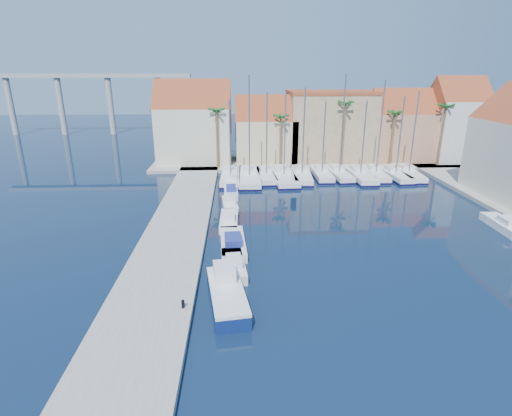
{
  "coord_description": "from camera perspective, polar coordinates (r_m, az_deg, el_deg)",
  "views": [
    {
      "loc": [
        -2.89,
        -20.88,
        15.27
      ],
      "look_at": [
        -1.21,
        14.51,
        3.0
      ],
      "focal_mm": 28.0,
      "sensor_mm": 36.0,
      "label": 1
    }
  ],
  "objects": [
    {
      "name": "ground",
      "position": [
        26.03,
        4.37,
        -16.88
      ],
      "size": [
        260.0,
        260.0,
        0.0
      ],
      "primitive_type": "plane",
      "color": "black",
      "rests_on": "ground"
    },
    {
      "name": "quay_west",
      "position": [
        38.01,
        -11.78,
        -4.6
      ],
      "size": [
        6.0,
        77.0,
        0.5
      ],
      "primitive_type": "cube",
      "color": "gray",
      "rests_on": "ground"
    },
    {
      "name": "shore_north",
      "position": [
        71.67,
        7.76,
        6.83
      ],
      "size": [
        54.0,
        16.0,
        0.5
      ],
      "primitive_type": "cube",
      "color": "gray",
      "rests_on": "ground"
    },
    {
      "name": "bollard",
      "position": [
        27.28,
        -10.39,
        -13.35
      ],
      "size": [
        0.22,
        0.22,
        0.55
      ],
      "primitive_type": "cylinder",
      "color": "black",
      "rests_on": "quay_west"
    },
    {
      "name": "fishing_boat",
      "position": [
        28.12,
        -4.21,
        -11.97
      ],
      "size": [
        3.18,
        6.96,
        2.35
      ],
      "rotation": [
        0.0,
        0.0,
        0.15
      ],
      "color": "navy",
      "rests_on": "ground"
    },
    {
      "name": "motorboat_west_0",
      "position": [
        32.3,
        -3.22,
        -8.12
      ],
      "size": [
        2.19,
        5.45,
        1.4
      ],
      "rotation": [
        0.0,
        0.0,
        0.09
      ],
      "color": "white",
      "rests_on": "ground"
    },
    {
      "name": "motorboat_west_1",
      "position": [
        36.19,
        -3.31,
        -5.0
      ],
      "size": [
        2.49,
        6.77,
        1.4
      ],
      "rotation": [
        0.0,
        0.0,
        0.05
      ],
      "color": "white",
      "rests_on": "ground"
    },
    {
      "name": "motorboat_west_2",
      "position": [
        41.53,
        -3.88,
        -1.76
      ],
      "size": [
        1.88,
        5.65,
        1.4
      ],
      "rotation": [
        0.0,
        0.0,
        -0.02
      ],
      "color": "white",
      "rests_on": "ground"
    },
    {
      "name": "motorboat_west_3",
      "position": [
        46.47,
        -3.73,
        0.54
      ],
      "size": [
        2.04,
        5.16,
        1.4
      ],
      "rotation": [
        0.0,
        0.0,
        0.09
      ],
      "color": "white",
      "rests_on": "ground"
    },
    {
      "name": "motorboat_west_4",
      "position": [
        51.45,
        -3.59,
        2.39
      ],
      "size": [
        1.84,
        5.37,
        1.4
      ],
      "rotation": [
        0.0,
        0.0,
        0.02
      ],
      "color": "white",
      "rests_on": "ground"
    },
    {
      "name": "motorboat_west_5",
      "position": [
        56.36,
        -3.31,
        3.89
      ],
      "size": [
        2.44,
        6.08,
        1.4
      ],
      "rotation": [
        0.0,
        0.0,
        -0.09
      ],
      "color": "white",
      "rests_on": "ground"
    },
    {
      "name": "motorboat_west_6",
      "position": [
        60.4,
        -3.12,
        4.93
      ],
      "size": [
        1.71,
        5.32,
        1.4
      ],
      "rotation": [
        0.0,
        0.0,
        0.0
      ],
      "color": "white",
      "rests_on": "ground"
    },
    {
      "name": "motorboat_east_1",
      "position": [
        47.51,
        31.97,
        -2.02
      ],
      "size": [
        2.09,
        5.9,
        1.4
      ],
      "rotation": [
        0.0,
        0.0,
        -0.04
      ],
      "color": "white",
      "rests_on": "ground"
    },
    {
      "name": "sailboat_0",
      "position": [
        58.79,
        -3.6,
        4.58
      ],
      "size": [
        3.07,
        10.55,
        11.49
      ],
      "rotation": [
        0.0,
        0.0,
        -0.03
      ],
      "color": "white",
      "rests_on": "ground"
    },
    {
      "name": "sailboat_1",
      "position": [
        58.38,
        -0.94,
        4.53
      ],
      "size": [
        3.26,
        11.67,
        14.69
      ],
      "rotation": [
        0.0,
        0.0,
        -0.02
      ],
      "color": "white",
      "rests_on": "ground"
    },
    {
      "name": "sailboat_2",
      "position": [
        58.98,
        1.43,
        4.7
      ],
      "size": [
        2.89,
        8.93,
        12.42
      ],
      "rotation": [
        0.0,
        0.0,
        0.06
      ],
      "color": "white",
      "rests_on": "ground"
    },
    {
      "name": "sailboat_3",
      "position": [
        59.02,
        3.91,
        4.63
      ],
      "size": [
        3.56,
        11.82,
        12.31
      ],
      "rotation": [
        0.0,
        0.0,
        0.04
      ],
      "color": "white",
      "rests_on": "ground"
    },
    {
      "name": "sailboat_4",
      "position": [
        59.69,
        6.55,
        4.74
      ],
      "size": [
        3.44,
        10.09,
        13.11
      ],
      "rotation": [
        0.0,
        0.0,
        -0.08
      ],
      "color": "white",
      "rests_on": "ground"
    },
    {
      "name": "sailboat_5",
      "position": [
        60.9,
        9.3,
        4.9
      ],
      "size": [
        2.42,
        8.85,
        11.07
      ],
      "rotation": [
        0.0,
        0.0,
        -0.01
      ],
      "color": "white",
      "rests_on": "ground"
    },
    {
      "name": "sailboat_6",
      "position": [
        61.41,
        11.66,
        4.93
      ],
      "size": [
        3.0,
        9.07,
        14.92
      ],
      "rotation": [
        0.0,
        0.0,
        0.07
      ],
      "color": "white",
      "rests_on": "ground"
    },
    {
      "name": "sailboat_7",
      "position": [
        61.38,
        14.53,
        4.63
      ],
      "size": [
        2.86,
        10.07,
        11.27
      ],
      "rotation": [
        0.0,
        0.0,
        0.02
      ],
      "color": "white",
      "rests_on": "ground"
    },
    {
      "name": "sailboat_8",
      "position": [
        62.72,
        16.65,
        4.8
      ],
      "size": [
        2.75,
        8.89,
        14.01
      ],
      "rotation": [
        0.0,
        0.0,
        -0.05
      ],
      "color": "white",
      "rests_on": "ground"
    },
    {
      "name": "sailboat_9",
      "position": [
        63.16,
        19.12,
        4.6
      ],
      "size": [
        3.03,
        9.29,
        11.83
      ],
      "rotation": [
        0.0,
        0.0,
        0.07
      ],
      "color": "white",
      "rests_on": "ground"
    },
    {
      "name": "sailboat_10",
      "position": [
        64.62,
        20.82,
        4.72
      ],
      "size": [
        3.16,
        9.81,
        12.53
      ],
      "rotation": [
        0.0,
        0.0,
        -0.06
      ],
      "color": "white",
      "rests_on": "ground"
    },
    {
      "name": "building_0",
      "position": [
        68.81,
        -8.81,
        11.58
      ],
      "size": [
        12.3,
        9.0,
        13.5
      ],
      "color": "beige",
      "rests_on": "shore_north"
    },
    {
      "name": "building_1",
      "position": [
        68.78,
        1.41,
        10.76
      ],
      "size": [
        10.3,
        8.0,
        11.0
      ],
      "color": "#CBB48F",
      "rests_on": "shore_north"
    },
    {
      "name": "building_2",
      "position": [
        71.26,
        10.4,
        11.53
      ],
      "size": [
        14.2,
        10.2,
        11.5
      ],
      "color": "#997D5E",
      "rests_on": "shore_north"
    },
    {
      "name": "building_3",
      "position": [
        73.99,
        19.81,
        10.69
      ],
      "size": [
        10.3,
        8.0,
        12.0
      ],
      "color": "tan",
      "rests_on": "shore_north"
    },
    {
      "name": "building_4",
      "position": [
        76.83,
        26.52,
        10.95
      ],
      "size": [
        8.3,
        8.0,
        14.0
      ],
      "color": "silver",
      "rests_on": "shore_north"
    },
    {
      "name": "palm_0",
      "position": [
        63.26,
        -5.68,
        13.4
      ],
      "size": [
        2.6,
        2.6,
        10.15
      ],
      "color": "brown",
      "rests_on": "shore_north"
    },
    {
      "name": "palm_1",
      "position": [
        63.66,
        3.6,
        12.63
      ],
      "size": [
        2.6,
        2.6,
        9.15
      ],
      "color": "brown",
      "rests_on": "shore_north"
    },
    {
      "name": "palm_2",
      "position": [
        65.32,
        12.66,
        14.05
      ],
      "size": [
        2.6,
        2.6,
        11.15
      ],
      "color": "brown",
      "rests_on": "shore_north"
    },
    {
      "name": "palm_3",
      "position": [
        67.95,
        19.25,
        12.45
      ],
      "size": [
        2.6,
        2.6,
        9.65
      ],
      "color": "brown",
      "rests_on": "shore_north"
    },
    {
      "name": "palm_4",
      "position": [
        71.19,
        25.48,
        12.71
      ],
      "size": [
        2.6,
        2.6,
        10.65
      ],
      "color": "brown",
      "rests_on": "shore_north"
    },
    {
      "name": "viaduct",
      "position": [
        109.17,
        -22.9,
        15.04
      ],
      "size": [
        48.0,
        2.2,
        14.45
      ],
      "color": "#9E9E99",
      "rests_on": "ground"
    }
  ]
}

